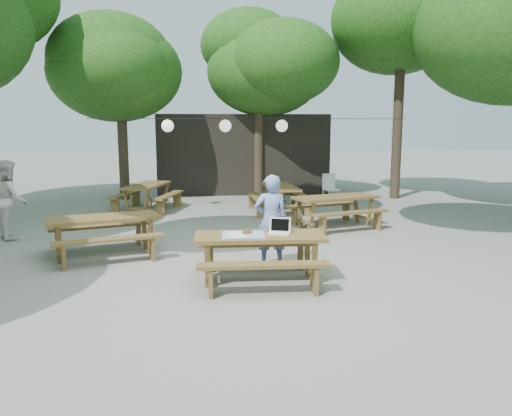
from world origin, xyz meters
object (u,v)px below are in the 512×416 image
object	(u,v)px
main_picnic_table	(260,257)
second_person	(9,199)
picnic_table_nw	(104,236)
plastic_chair	(331,194)
woman	(271,221)

from	to	relation	value
main_picnic_table	second_person	distance (m)	6.20
main_picnic_table	picnic_table_nw	size ratio (longest dim) A/B	0.86
second_person	plastic_chair	xyz separation A→B (m)	(8.07, 4.50, -0.59)
woman	plastic_chair	xyz separation A→B (m)	(2.70, 7.10, -0.54)
picnic_table_nw	woman	distance (m)	3.17
woman	plastic_chair	bearing A→B (deg)	-113.58
main_picnic_table	plastic_chair	distance (m)	8.54
picnic_table_nw	woman	world-z (taller)	woman
picnic_table_nw	plastic_chair	xyz separation A→B (m)	(5.72, 6.23, -0.13)
plastic_chair	second_person	bearing A→B (deg)	-166.00
picnic_table_nw	second_person	xyz separation A→B (m)	(-2.35, 1.73, 0.46)
main_picnic_table	second_person	xyz separation A→B (m)	(-5.10, 3.50, 0.46)
main_picnic_table	picnic_table_nw	distance (m)	3.27
main_picnic_table	second_person	size ratio (longest dim) A/B	1.18
woman	picnic_table_nw	bearing A→B (deg)	-18.84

